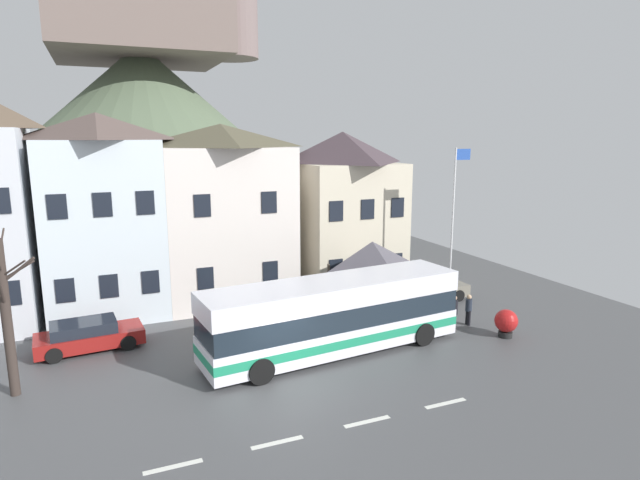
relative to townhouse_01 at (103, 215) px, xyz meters
name	(u,v)px	position (x,y,z in m)	size (l,w,h in m)	color
ground_plane	(292,391)	(5.75, -11.75, -5.05)	(40.00, 60.00, 0.07)	#4B4C4E
townhouse_01	(103,215)	(0.00, 0.00, 0.00)	(5.52, 5.56, 10.05)	silver
townhouse_02	(223,212)	(6.12, 0.35, -0.24)	(6.72, 6.26, 9.57)	silver
townhouse_03	(342,209)	(13.45, 0.53, -0.43)	(5.70, 6.63, 9.19)	beige
hilltop_castle	(146,136)	(3.89, 20.18, 3.89)	(38.01, 38.01, 25.21)	#58694F
transit_bus	(334,316)	(8.52, -9.25, -3.45)	(11.39, 3.75, 3.10)	white
bus_shelter	(372,255)	(12.24, -5.62, -1.95)	(3.60, 3.60, 3.78)	#473D33
parked_car_00	(88,335)	(-0.97, -4.99, -4.40)	(4.41, 2.19, 1.26)	maroon
parked_car_01	(427,289)	(16.15, -4.81, -4.35)	(4.47, 1.90, 1.37)	slate
pedestrian_00	(446,305)	(14.94, -8.18, -4.13)	(0.35, 0.35, 1.56)	#38332D
pedestrian_01	(454,310)	(14.75, -9.06, -4.07)	(0.33, 0.34, 1.67)	#38332D
pedestrian_02	(469,308)	(15.79, -8.81, -4.17)	(0.31, 0.34, 1.52)	black
public_bench	(334,299)	(10.89, -3.99, -4.55)	(1.77, 0.48, 0.87)	#473828
flagpole	(454,217)	(16.86, -5.92, -0.26)	(0.95, 0.10, 8.35)	silver
harbour_buoy	(506,322)	(16.37, -10.72, -4.31)	(1.03, 1.03, 1.28)	black
bare_tree_01	(7,315)	(-3.29, -8.35, -2.09)	(1.26, 1.93, 5.85)	#382D28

